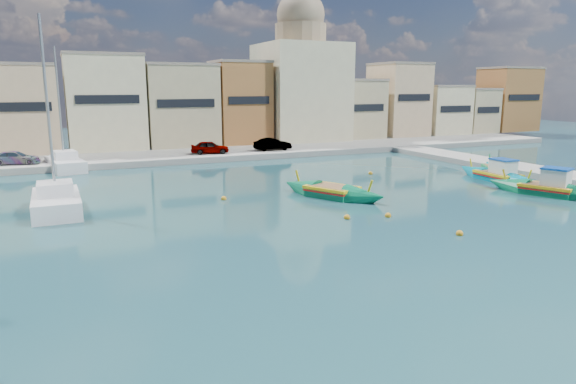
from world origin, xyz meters
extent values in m
plane|color=#14323E|center=(0.00, 0.00, 0.00)|extent=(160.00, 160.00, 0.00)
cube|color=gray|center=(0.00, 32.00, 0.30)|extent=(80.00, 8.00, 0.60)
cube|color=tan|center=(-21.91, 39.16, 4.97)|extent=(6.90, 6.32, 8.74)
cube|color=gray|center=(-21.91, 39.16, 9.49)|extent=(7.03, 6.44, 0.30)
cube|color=black|center=(-21.91, 35.95, 5.41)|extent=(5.52, 0.10, 0.90)
cube|color=beige|center=(-13.86, 39.12, 5.55)|extent=(7.88, 6.24, 9.89)
cube|color=gray|center=(-13.86, 39.12, 10.64)|extent=(8.04, 6.37, 0.30)
cube|color=black|center=(-13.86, 35.95, 6.04)|extent=(6.30, 0.10, 0.90)
cube|color=tan|center=(-5.74, 39.72, 5.09)|extent=(7.88, 7.44, 8.99)
cube|color=gray|center=(-5.74, 39.72, 9.74)|extent=(8.04, 7.59, 0.30)
cube|color=black|center=(-5.74, 35.95, 5.54)|extent=(6.30, 0.10, 0.90)
cube|color=#A96A35|center=(1.54, 39.07, 5.31)|extent=(6.17, 6.13, 9.43)
cube|color=gray|center=(1.54, 39.07, 10.18)|extent=(6.29, 6.26, 0.30)
cube|color=black|center=(1.54, 35.95, 5.78)|extent=(4.93, 0.10, 0.90)
cube|color=tan|center=(9.05, 39.85, 3.63)|extent=(7.31, 7.69, 6.05)
cube|color=gray|center=(9.05, 39.85, 6.80)|extent=(7.46, 7.85, 0.30)
cube|color=black|center=(9.05, 35.95, 3.93)|extent=(5.85, 0.10, 0.90)
cube|color=tan|center=(17.02, 39.65, 4.31)|extent=(7.54, 7.30, 7.41)
cube|color=gray|center=(17.02, 39.65, 8.16)|extent=(7.69, 7.45, 0.30)
cube|color=black|center=(17.02, 35.95, 4.68)|extent=(6.03, 0.10, 0.90)
cube|color=tan|center=(24.93, 39.49, 5.42)|extent=(6.36, 6.97, 9.63)
cube|color=gray|center=(24.93, 39.49, 10.38)|extent=(6.48, 7.11, 0.30)
cube|color=black|center=(24.93, 35.95, 5.90)|extent=(5.09, 0.10, 0.90)
cube|color=beige|center=(32.15, 39.35, 3.93)|extent=(6.63, 6.70, 6.65)
cube|color=gray|center=(32.15, 39.35, 7.40)|extent=(6.76, 6.83, 0.30)
cube|color=black|center=(32.15, 35.95, 4.26)|extent=(5.30, 0.10, 0.90)
cube|color=tan|center=(38.26, 39.75, 3.70)|extent=(5.08, 7.51, 6.20)
cube|color=gray|center=(38.26, 39.75, 6.95)|extent=(5.18, 7.66, 0.30)
cube|color=black|center=(38.26, 35.95, 4.01)|extent=(4.06, 0.10, 0.90)
cube|color=#A96A35|center=(45.15, 39.00, 5.27)|extent=(7.79, 6.00, 9.33)
cube|color=gray|center=(45.15, 39.00, 10.08)|extent=(7.95, 6.12, 0.30)
cube|color=black|center=(45.15, 35.95, 5.73)|extent=(6.23, 0.10, 0.90)
cube|color=beige|center=(10.00, 40.00, 6.60)|extent=(10.00, 10.00, 12.00)
cylinder|color=#9E8466|center=(10.00, 40.00, 13.80)|extent=(6.40, 6.40, 2.40)
sphere|color=#9E8466|center=(10.00, 40.00, 15.99)|extent=(6.00, 6.00, 6.00)
imported|color=#4C1919|center=(-4.79, 30.50, 1.26)|extent=(4.09, 2.32, 1.31)
imported|color=#4C1919|center=(2.15, 30.50, 1.26)|extent=(4.02, 1.47, 1.32)
imported|color=#4C1919|center=(-22.43, 30.50, 1.18)|extent=(4.21, 2.34, 1.15)
cube|color=#007F9B|center=(12.70, 9.38, 0.19)|extent=(2.05, 3.47, 0.95)
cone|color=#007F9B|center=(12.83, 12.18, 0.24)|extent=(2.04, 3.19, 2.43)
cone|color=#007F9B|center=(12.57, 6.58, 0.24)|extent=(2.04, 3.19, 2.43)
cube|color=yellow|center=(12.70, 9.38, 0.59)|extent=(2.14, 3.66, 0.17)
cube|color=red|center=(12.70, 9.38, 0.42)|extent=(2.15, 3.54, 0.09)
cube|color=olive|center=(12.70, 9.38, 0.66)|extent=(1.76, 3.15, 0.06)
cylinder|color=yellow|center=(12.85, 12.46, 0.85)|extent=(0.15, 0.45, 1.03)
cylinder|color=yellow|center=(12.56, 6.31, 0.85)|extent=(0.15, 0.45, 1.03)
cube|color=white|center=(12.68, 8.89, 1.18)|extent=(1.41, 1.79, 1.04)
cube|color=#0F47A5|center=(12.68, 8.89, 1.76)|extent=(1.49, 1.91, 0.11)
cube|color=#0B7648|center=(11.62, 3.92, 0.20)|extent=(3.10, 3.76, 1.01)
cone|color=#0B7648|center=(10.61, 6.40, 0.25)|extent=(3.02, 3.56, 2.54)
cube|color=yellow|center=(11.62, 3.92, 0.63)|extent=(3.25, 3.96, 0.18)
cube|color=red|center=(11.62, 3.92, 0.45)|extent=(3.22, 3.86, 0.10)
cube|color=olive|center=(11.62, 3.92, 0.71)|extent=(2.71, 3.38, 0.06)
cylinder|color=yellow|center=(10.51, 6.65, 0.91)|extent=(0.31, 0.50, 1.11)
cube|color=white|center=(11.80, 3.49, 1.27)|extent=(1.94, 2.06, 1.12)
cube|color=#0F47A5|center=(11.80, 3.49, 1.89)|extent=(2.06, 2.20, 0.12)
cube|color=#0089A1|center=(15.00, 11.68, 0.19)|extent=(3.28, 3.64, 0.94)
cone|color=#0089A1|center=(16.41, 13.83, 0.24)|extent=(3.16, 3.45, 2.38)
cone|color=#0089A1|center=(13.59, 9.52, 0.24)|extent=(3.16, 3.45, 2.38)
cube|color=#197D3B|center=(15.00, 11.68, 0.58)|extent=(3.44, 3.82, 0.17)
cube|color=#197F33|center=(15.00, 11.68, 0.42)|extent=(3.39, 3.74, 0.09)
cube|color=olive|center=(15.00, 11.68, 0.66)|extent=(2.89, 3.25, 0.06)
cylinder|color=#197D3B|center=(16.55, 14.05, 0.85)|extent=(0.35, 0.45, 1.03)
cylinder|color=#197D3B|center=(13.45, 9.31, 0.85)|extent=(0.35, 0.45, 1.03)
cube|color=#0A6F48|center=(-2.29, 9.45, 0.21)|extent=(3.31, 3.81, 1.06)
cone|color=#0A6F48|center=(-3.46, 11.83, 0.26)|extent=(3.23, 3.63, 2.61)
cone|color=#0A6F48|center=(-1.11, 7.08, 0.26)|extent=(3.23, 3.63, 2.61)
cube|color=yellow|center=(-2.29, 9.45, 0.66)|extent=(3.47, 4.00, 0.19)
cube|color=red|center=(-2.29, 9.45, 0.47)|extent=(3.44, 3.91, 0.11)
cube|color=olive|center=(-2.29, 9.45, 0.74)|extent=(2.90, 3.41, 0.06)
cylinder|color=yellow|center=(-3.57, 12.06, 0.95)|extent=(0.35, 0.51, 1.15)
cylinder|color=yellow|center=(-1.00, 6.84, 0.95)|extent=(0.35, 0.51, 1.15)
cube|color=white|center=(-18.46, 29.18, 0.36)|extent=(3.45, 6.42, 1.33)
cone|color=white|center=(-19.12, 33.03, 0.36)|extent=(3.01, 3.85, 2.46)
cube|color=white|center=(-18.46, 29.18, 1.38)|extent=(2.18, 2.46, 0.72)
cylinder|color=#999EA3|center=(-18.54, 29.60, 5.63)|extent=(0.16, 0.16, 10.24)
cube|color=white|center=(-19.32, 12.32, 0.38)|extent=(2.64, 6.07, 1.41)
cone|color=white|center=(-19.34, 16.21, 0.38)|extent=(2.62, 3.48, 2.60)
cube|color=white|center=(-19.32, 12.32, 1.46)|extent=(1.96, 2.18, 0.76)
cylinder|color=#999EA3|center=(-19.32, 12.75, 5.95)|extent=(0.17, 0.17, 10.81)
sphere|color=orange|center=(-4.36, 3.94, 0.08)|extent=(0.36, 0.36, 0.36)
sphere|color=orange|center=(-2.00, 3.33, 0.08)|extent=(0.36, 0.36, 0.36)
sphere|color=orange|center=(5.17, 16.07, 0.08)|extent=(0.36, 0.36, 0.36)
sphere|color=orange|center=(-9.24, 11.60, 0.08)|extent=(0.36, 0.36, 0.36)
sphere|color=orange|center=(-0.86, -1.21, 0.08)|extent=(0.36, 0.36, 0.36)
camera|label=1|loc=(-18.99, -20.31, 7.36)|focal=32.00mm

